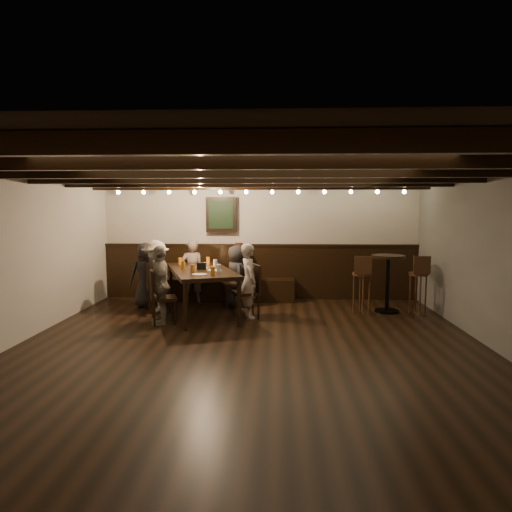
{
  "coord_description": "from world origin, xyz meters",
  "views": [
    {
      "loc": [
        0.35,
        -5.95,
        1.88
      ],
      "look_at": [
        0.01,
        1.3,
        1.12
      ],
      "focal_mm": 32.0,
      "sensor_mm": 36.0,
      "label": 1
    }
  ],
  "objects_px": {
    "chair_left_far": "(163,307)",
    "person_bench_left": "(146,275)",
    "person_right_far": "(249,281)",
    "bar_stool_left": "(362,293)",
    "person_bench_centre": "(192,272)",
    "chair_right_far": "(247,301)",
    "person_right_near": "(236,276)",
    "high_top_table": "(388,275)",
    "person_bench_right": "(238,272)",
    "dining_table": "(201,273)",
    "chair_right_near": "(235,292)",
    "person_left_far": "(160,285)",
    "bar_stool_right": "(418,293)",
    "person_left_near": "(156,276)",
    "chair_left_near": "(158,296)"
  },
  "relations": [
    {
      "from": "chair_right_far",
      "to": "bar_stool_left",
      "type": "relative_size",
      "value": 0.87
    },
    {
      "from": "person_bench_right",
      "to": "chair_right_near",
      "type": "bearing_deg",
      "value": 68.19
    },
    {
      "from": "person_right_far",
      "to": "bar_stool_right",
      "type": "height_order",
      "value": "person_right_far"
    },
    {
      "from": "high_top_table",
      "to": "person_left_far",
      "type": "bearing_deg",
      "value": -165.35
    },
    {
      "from": "chair_right_far",
      "to": "person_bench_right",
      "type": "xyz_separation_m",
      "value": [
        -0.28,
        1.33,
        0.32
      ]
    },
    {
      "from": "dining_table",
      "to": "bar_stool_right",
      "type": "height_order",
      "value": "bar_stool_right"
    },
    {
      "from": "chair_right_far",
      "to": "person_left_near",
      "type": "distance_m",
      "value": 1.76
    },
    {
      "from": "person_left_near",
      "to": "person_right_near",
      "type": "distance_m",
      "value": 1.5
    },
    {
      "from": "bar_stool_left",
      "to": "chair_right_far",
      "type": "bearing_deg",
      "value": -165.83
    },
    {
      "from": "person_bench_centre",
      "to": "chair_right_far",
      "type": "bearing_deg",
      "value": 115.62
    },
    {
      "from": "bar_stool_right",
      "to": "person_left_far",
      "type": "bearing_deg",
      "value": -170.78
    },
    {
      "from": "chair_right_near",
      "to": "chair_right_far",
      "type": "height_order",
      "value": "chair_right_near"
    },
    {
      "from": "person_right_near",
      "to": "bar_stool_left",
      "type": "relative_size",
      "value": 1.12
    },
    {
      "from": "chair_left_near",
      "to": "chair_left_far",
      "type": "xyz_separation_m",
      "value": [
        0.3,
        -0.85,
        -0.01
      ]
    },
    {
      "from": "person_bench_left",
      "to": "bar_stool_left",
      "type": "distance_m",
      "value": 4.01
    },
    {
      "from": "chair_right_far",
      "to": "person_bench_left",
      "type": "height_order",
      "value": "person_bench_left"
    },
    {
      "from": "person_right_near",
      "to": "chair_left_far",
      "type": "bearing_deg",
      "value": 121.5
    },
    {
      "from": "chair_right_far",
      "to": "person_bench_right",
      "type": "height_order",
      "value": "person_bench_right"
    },
    {
      "from": "dining_table",
      "to": "person_bench_right",
      "type": "bearing_deg",
      "value": 45.0
    },
    {
      "from": "chair_left_far",
      "to": "person_bench_left",
      "type": "xyz_separation_m",
      "value": [
        -0.62,
        1.21,
        0.35
      ]
    },
    {
      "from": "chair_right_far",
      "to": "person_right_near",
      "type": "relative_size",
      "value": 0.78
    },
    {
      "from": "chair_right_far",
      "to": "bar_stool_right",
      "type": "distance_m",
      "value": 3.03
    },
    {
      "from": "chair_left_far",
      "to": "person_bench_right",
      "type": "relative_size",
      "value": 0.74
    },
    {
      "from": "chair_right_near",
      "to": "person_bench_left",
      "type": "distance_m",
      "value": 1.71
    },
    {
      "from": "person_left_near",
      "to": "bar_stool_left",
      "type": "height_order",
      "value": "person_left_near"
    },
    {
      "from": "chair_right_near",
      "to": "person_bench_left",
      "type": "relative_size",
      "value": 0.76
    },
    {
      "from": "person_bench_centre",
      "to": "bar_stool_left",
      "type": "distance_m",
      "value": 3.31
    },
    {
      "from": "chair_left_far",
      "to": "bar_stool_right",
      "type": "relative_size",
      "value": 0.83
    },
    {
      "from": "high_top_table",
      "to": "person_left_near",
      "type": "bearing_deg",
      "value": -177.69
    },
    {
      "from": "person_right_near",
      "to": "person_left_far",
      "type": "bearing_deg",
      "value": 120.96
    },
    {
      "from": "person_bench_right",
      "to": "bar_stool_left",
      "type": "bearing_deg",
      "value": 136.78
    },
    {
      "from": "bar_stool_right",
      "to": "person_right_near",
      "type": "bearing_deg",
      "value": 169.71
    },
    {
      "from": "person_right_far",
      "to": "high_top_table",
      "type": "relative_size",
      "value": 1.23
    },
    {
      "from": "person_bench_centre",
      "to": "bar_stool_left",
      "type": "bearing_deg",
      "value": 145.62
    },
    {
      "from": "person_bench_left",
      "to": "person_right_far",
      "type": "distance_m",
      "value": 2.13
    },
    {
      "from": "high_top_table",
      "to": "chair_right_near",
      "type": "bearing_deg",
      "value": 173.51
    },
    {
      "from": "person_bench_right",
      "to": "bar_stool_left",
      "type": "distance_m",
      "value": 2.51
    },
    {
      "from": "person_left_near",
      "to": "bar_stool_right",
      "type": "bearing_deg",
      "value": 70.76
    },
    {
      "from": "person_bench_left",
      "to": "bar_stool_left",
      "type": "xyz_separation_m",
      "value": [
        3.98,
        -0.41,
        -0.23
      ]
    },
    {
      "from": "chair_left_near",
      "to": "person_left_near",
      "type": "bearing_deg",
      "value": -90.0
    },
    {
      "from": "person_right_near",
      "to": "person_bench_right",
      "type": "bearing_deg",
      "value": -18.43
    },
    {
      "from": "chair_right_near",
      "to": "person_left_near",
      "type": "height_order",
      "value": "person_left_near"
    },
    {
      "from": "person_right_far",
      "to": "bar_stool_left",
      "type": "distance_m",
      "value": 2.02
    },
    {
      "from": "chair_left_near",
      "to": "person_bench_right",
      "type": "xyz_separation_m",
      "value": [
        1.38,
        0.96,
        0.32
      ]
    },
    {
      "from": "person_right_near",
      "to": "person_right_far",
      "type": "height_order",
      "value": "person_right_far"
    },
    {
      "from": "dining_table",
      "to": "chair_left_far",
      "type": "bearing_deg",
      "value": -147.94
    },
    {
      "from": "chair_right_far",
      "to": "person_bench_left",
      "type": "relative_size",
      "value": 0.74
    },
    {
      "from": "high_top_table",
      "to": "bar_stool_left",
      "type": "relative_size",
      "value": 0.99
    },
    {
      "from": "chair_right_near",
      "to": "person_right_near",
      "type": "relative_size",
      "value": 0.8
    },
    {
      "from": "person_right_far",
      "to": "bar_stool_left",
      "type": "height_order",
      "value": "person_right_far"
    }
  ]
}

